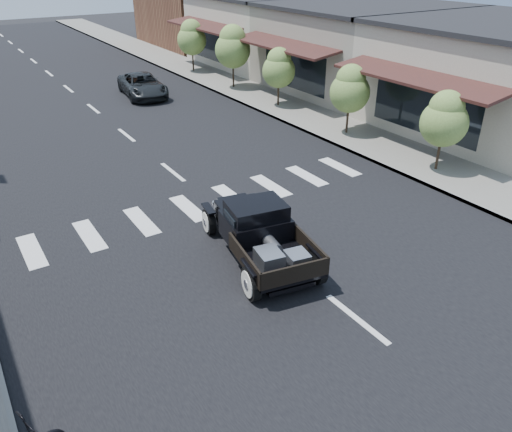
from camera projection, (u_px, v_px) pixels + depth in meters
ground at (280, 258)px, 13.50m from camera, size 120.00×120.00×0.00m
road at (105, 119)px, 24.62m from camera, size 14.00×80.00×0.02m
road_markings at (143, 149)px, 20.91m from camera, size 12.00×60.00×0.06m
sidewalk_right at (251, 93)px, 28.63m from camera, size 3.00×80.00×0.15m
storefront_near at (502, 78)px, 22.55m from camera, size 10.00×9.00×4.50m
storefront_mid at (363, 49)px, 29.22m from camera, size 10.00×9.00×4.50m
storefront_far at (275, 30)px, 35.89m from camera, size 10.00×9.00×4.50m
far_building_right at (214, 0)px, 42.96m from camera, size 11.00×10.00×7.00m
small_tree_a at (442, 132)px, 17.98m from camera, size 1.69×1.69×2.82m
small_tree_b at (349, 101)px, 21.64m from camera, size 1.73×1.73×2.88m
small_tree_c at (279, 78)px, 25.61m from camera, size 1.69×1.69×2.82m
small_tree_d at (233, 57)px, 28.91m from camera, size 2.04×2.04×3.40m
small_tree_e at (192, 46)px, 32.92m from camera, size 1.89×1.89×3.16m
hotrod_pickup at (259, 232)px, 13.18m from camera, size 2.90×4.87×1.58m
second_car at (143, 86)px, 28.04m from camera, size 2.57×4.66×1.24m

